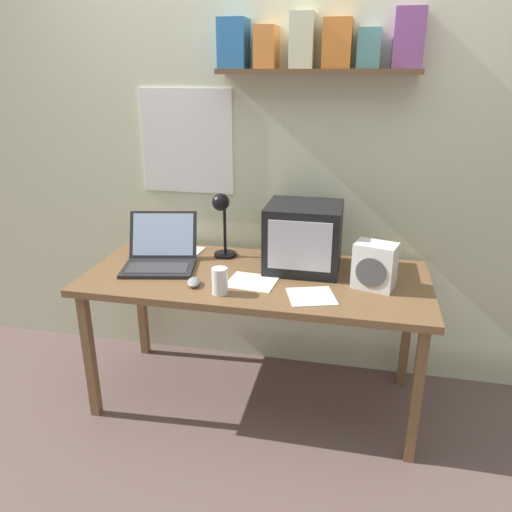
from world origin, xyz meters
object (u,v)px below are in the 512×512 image
Objects in this scene: corner_desk at (256,286)px; desk_lamp at (222,216)px; crt_monitor at (304,237)px; printed_handout at (311,296)px; loose_paper_near_laptop at (252,282)px; computer_mouse at (194,282)px; juice_glass at (220,282)px; loose_paper_near_monitor at (182,251)px; laptop at (161,253)px; space_heater at (375,266)px.

desk_lamp reaches higher than corner_desk.
crt_monitor is 0.38m from printed_handout.
crt_monitor reaches higher than loose_paper_near_laptop.
computer_mouse is 0.28m from loose_paper_near_laptop.
loose_paper_near_monitor is (-0.36, 0.50, -0.05)m from juice_glass.
computer_mouse is (0.25, -0.22, -0.05)m from laptop.
crt_monitor reaches higher than juice_glass.
loose_paper_near_laptop is (0.48, -0.34, 0.00)m from loose_paper_near_monitor.
computer_mouse is (-0.47, -0.32, -0.15)m from crt_monitor.
desk_lamp is at bearing 172.85° from crt_monitor.
corner_desk is 0.53m from laptop.
printed_handout is (0.56, -0.01, -0.01)m from computer_mouse.
laptop is (-0.51, 0.04, 0.12)m from corner_desk.
computer_mouse is at bearing -153.68° from space_heater.
juice_glass is at bearing -146.65° from space_heater.
laptop is at bearing 138.80° from computer_mouse.
space_heater reaches higher than computer_mouse.
juice_glass is 0.71m from space_heater.
loose_paper_near_monitor and loose_paper_near_laptop have the same top height.
desk_lamp is 1.68× the size of space_heater.
juice_glass is at bearing -126.91° from loose_paper_near_laptop.
loose_paper_near_monitor is at bearing 152.32° from corner_desk.
printed_handout is at bearing -19.09° from loose_paper_near_laptop.
desk_lamp is (0.29, 0.16, 0.18)m from laptop.
loose_paper_near_monitor is at bearing 150.09° from printed_handout.
space_heater is at bearing -15.06° from laptop.
crt_monitor is 3.14× the size of computer_mouse.
printed_handout is (0.81, -0.23, -0.06)m from laptop.
computer_mouse is at bearing 179.02° from printed_handout.
desk_lamp reaches higher than computer_mouse.
juice_glass reaches higher than computer_mouse.
printed_handout is (-0.27, -0.17, -0.10)m from space_heater.
corner_desk is at bearing -167.24° from space_heater.
juice_glass is 0.57× the size of space_heater.
juice_glass reaches higher than loose_paper_near_laptop.
loose_paper_near_monitor is at bearing 170.52° from desk_lamp.
laptop is 1.97× the size of space_heater.
laptop reaches higher than computer_mouse.
laptop is 1.08m from space_heater.
crt_monitor is 1.51× the size of loose_paper_near_laptop.
desk_lamp reaches higher than space_heater.
corner_desk is 6.90× the size of loose_paper_near_laptop.
desk_lamp is 0.83m from space_heater.
juice_glass is 1.04× the size of computer_mouse.
crt_monitor reaches higher than computer_mouse.
desk_lamp is at bearing 84.29° from computer_mouse.
space_heater is 0.84m from computer_mouse.
loose_paper_near_monitor is (-0.22, 0.44, -0.01)m from computer_mouse.
desk_lamp reaches higher than laptop.
crt_monitor is 0.88× the size of laptop.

